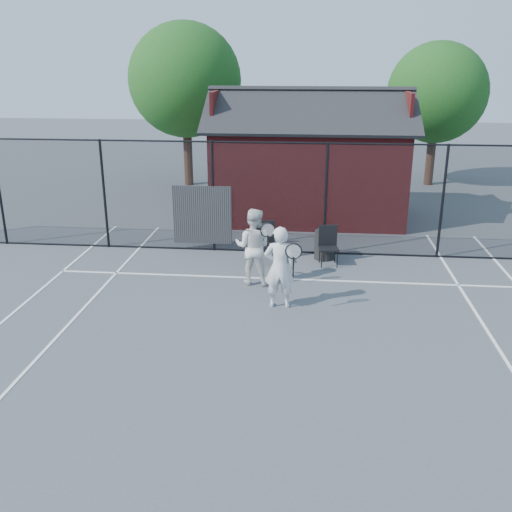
# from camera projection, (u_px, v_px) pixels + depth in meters

# --- Properties ---
(ground) EXTENTS (80.00, 80.00, 0.00)m
(ground) POSITION_uv_depth(u_px,v_px,m) (274.00, 336.00, 10.86)
(ground) COLOR #4C5056
(ground) RESTS_ON ground
(court_lines) EXTENTS (11.02, 18.00, 0.01)m
(court_lines) POSITION_uv_depth(u_px,v_px,m) (269.00, 372.00, 9.61)
(court_lines) COLOR white
(court_lines) RESTS_ON ground
(fence) EXTENTS (22.04, 3.00, 3.00)m
(fence) POSITION_uv_depth(u_px,v_px,m) (276.00, 201.00, 15.11)
(fence) COLOR black
(fence) RESTS_ON ground
(clubhouse) EXTENTS (6.50, 4.36, 4.19)m
(clubhouse) POSITION_uv_depth(u_px,v_px,m) (308.00, 168.00, 18.75)
(clubhouse) COLOR maroon
(clubhouse) RESTS_ON ground
(tree_left) EXTENTS (4.48, 4.48, 6.44)m
(tree_left) POSITION_uv_depth(u_px,v_px,m) (185.00, 80.00, 22.59)
(tree_left) COLOR black
(tree_left) RESTS_ON ground
(tree_right) EXTENTS (3.97, 3.97, 5.70)m
(tree_right) POSITION_uv_depth(u_px,v_px,m) (437.00, 93.00, 22.77)
(tree_right) COLOR black
(tree_right) RESTS_ON ground
(player_front) EXTENTS (0.79, 0.58, 1.77)m
(player_front) POSITION_uv_depth(u_px,v_px,m) (280.00, 267.00, 11.88)
(player_front) COLOR white
(player_front) RESTS_ON ground
(player_back) EXTENTS (1.02, 0.80, 1.80)m
(player_back) POSITION_uv_depth(u_px,v_px,m) (253.00, 246.00, 13.16)
(player_back) COLOR silver
(player_back) RESTS_ON ground
(chair_left) EXTENTS (0.54, 0.55, 0.99)m
(chair_left) POSITION_uv_depth(u_px,v_px,m) (329.00, 247.00, 14.45)
(chair_left) COLOR black
(chair_left) RESTS_ON ground
(chair_right) EXTENTS (0.61, 0.62, 1.05)m
(chair_right) POSITION_uv_depth(u_px,v_px,m) (266.00, 244.00, 14.59)
(chair_right) COLOR black
(chair_right) RESTS_ON ground
(waste_bin) EXTENTS (0.55, 0.55, 0.77)m
(waste_bin) POSITION_uv_depth(u_px,v_px,m) (325.00, 245.00, 14.96)
(waste_bin) COLOR #252525
(waste_bin) RESTS_ON ground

